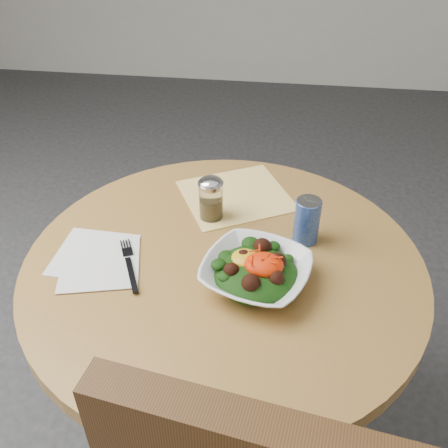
# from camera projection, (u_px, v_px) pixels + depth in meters

# --- Properties ---
(ground) EXTENTS (6.00, 6.00, 0.00)m
(ground) POSITION_uv_depth(u_px,v_px,m) (224.00, 438.00, 1.58)
(ground) COLOR #2B2B2D
(ground) RESTS_ON ground
(table) EXTENTS (0.90, 0.90, 0.75)m
(table) POSITION_uv_depth(u_px,v_px,m) (224.00, 320.00, 1.24)
(table) COLOR black
(table) RESTS_ON ground
(cloth_napkin) EXTENTS (0.35, 0.34, 0.00)m
(cloth_napkin) POSITION_uv_depth(u_px,v_px,m) (236.00, 196.00, 1.33)
(cloth_napkin) COLOR #F0A80C
(cloth_napkin) RESTS_ON table
(paper_napkins) EXTENTS (0.22, 0.22, 0.00)m
(paper_napkins) POSITION_uv_depth(u_px,v_px,m) (97.00, 259.00, 1.12)
(paper_napkins) COLOR silver
(paper_napkins) RESTS_ON table
(salad_bowl) EXTENTS (0.28, 0.28, 0.08)m
(salad_bowl) POSITION_uv_depth(u_px,v_px,m) (256.00, 272.00, 1.04)
(salad_bowl) COLOR white
(salad_bowl) RESTS_ON table
(fork) EXTENTS (0.09, 0.17, 0.00)m
(fork) POSITION_uv_depth(u_px,v_px,m) (129.00, 263.00, 1.10)
(fork) COLOR black
(fork) RESTS_ON table
(spice_shaker) EXTENTS (0.06, 0.06, 0.11)m
(spice_shaker) POSITION_uv_depth(u_px,v_px,m) (211.00, 199.00, 1.22)
(spice_shaker) COLOR silver
(spice_shaker) RESTS_ON table
(beverage_can) EXTENTS (0.06, 0.06, 0.11)m
(beverage_can) POSITION_uv_depth(u_px,v_px,m) (307.00, 221.00, 1.15)
(beverage_can) COLOR navy
(beverage_can) RESTS_ON table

